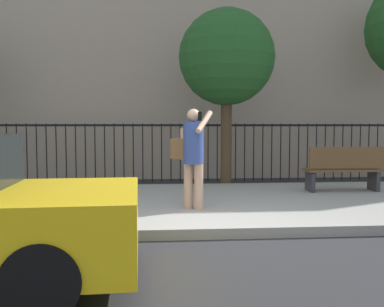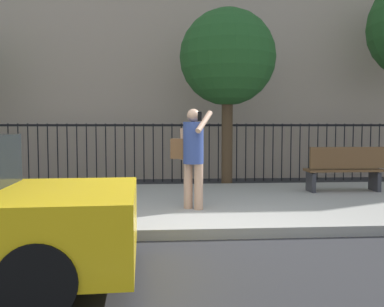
% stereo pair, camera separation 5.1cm
% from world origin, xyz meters
% --- Properties ---
extents(ground_plane, '(60.00, 60.00, 0.00)m').
position_xyz_m(ground_plane, '(0.00, 0.00, 0.00)').
color(ground_plane, '#28282B').
extents(sidewalk, '(28.00, 4.40, 0.15)m').
position_xyz_m(sidewalk, '(0.00, 2.20, 0.07)').
color(sidewalk, '#9E9B93').
rests_on(sidewalk, ground).
extents(building_facade, '(28.00, 4.00, 10.68)m').
position_xyz_m(building_facade, '(0.00, 8.50, 5.34)').
color(building_facade, tan).
rests_on(building_facade, ground).
extents(iron_fence, '(12.03, 0.04, 1.60)m').
position_xyz_m(iron_fence, '(0.00, 5.90, 1.02)').
color(iron_fence, black).
rests_on(iron_fence, ground).
extents(pedestrian_on_phone, '(0.72, 0.62, 1.67)m').
position_xyz_m(pedestrian_on_phone, '(-0.17, 1.40, 1.12)').
color(pedestrian_on_phone, tan).
rests_on(pedestrian_on_phone, sidewalk).
extents(street_bench, '(1.60, 0.45, 0.95)m').
position_xyz_m(street_bench, '(3.17, 2.95, 0.65)').
color(street_bench, brown).
rests_on(street_bench, sidewalk).
extents(street_tree_far, '(2.32, 2.32, 4.35)m').
position_xyz_m(street_tree_far, '(0.93, 4.63, 3.16)').
color(street_tree_far, '#4C3823').
rests_on(street_tree_far, ground).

